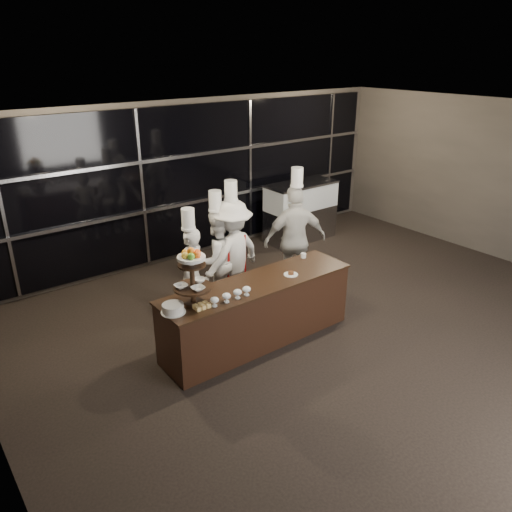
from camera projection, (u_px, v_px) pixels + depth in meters
room at (416, 260)px, 5.95m from camera, size 10.00×10.00×10.00m
window_wall at (199, 180)px, 9.56m from camera, size 8.60×0.10×2.80m
buffet_counter at (258, 312)px, 6.90m from camera, size 2.84×0.74×0.92m
display_stand at (192, 273)px, 6.00m from camera, size 0.48×0.48×0.74m
compotes at (231, 295)px, 6.20m from camera, size 0.60×0.11×0.12m
layer_cake at (173, 308)px, 5.93m from camera, size 0.30×0.30×0.11m
pastry_squares at (202, 306)px, 6.04m from camera, size 0.19×0.13×0.05m
small_plate at (291, 274)px, 6.93m from camera, size 0.20×0.20×0.05m
chef_cup at (303, 256)px, 7.49m from camera, size 0.08×0.08×0.07m
display_case at (301, 208)px, 10.58m from camera, size 1.56×0.68×1.24m
chef_a at (191, 272)px, 7.39m from camera, size 0.62×0.53×1.75m
chef_b at (217, 259)px, 7.73m from camera, size 0.81×0.65×1.90m
chef_c at (232, 254)px, 7.75m from camera, size 1.24×0.88×2.04m
chef_d at (295, 239)px, 8.21m from camera, size 1.16×0.80×2.12m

